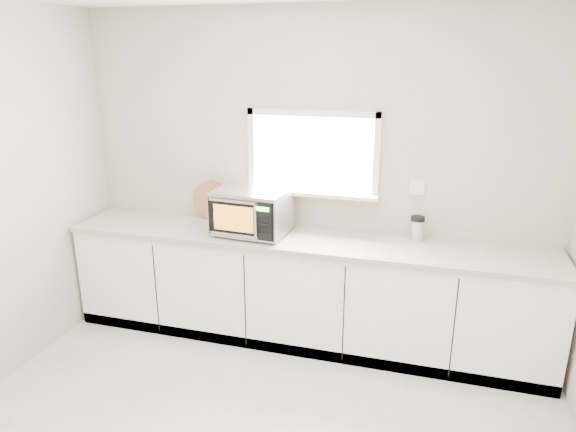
% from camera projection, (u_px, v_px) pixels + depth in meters
% --- Properties ---
extents(back_wall, '(4.00, 0.17, 2.70)m').
position_uv_depth(back_wall, '(313.00, 175.00, 4.27)').
color(back_wall, '#B2A48D').
rests_on(back_wall, ground).
extents(cabinets, '(3.92, 0.60, 0.88)m').
position_uv_depth(cabinets, '(303.00, 291.00, 4.28)').
color(cabinets, white).
rests_on(cabinets, ground).
extents(countertop, '(3.92, 0.64, 0.04)m').
position_uv_depth(countertop, '(303.00, 239.00, 4.13)').
color(countertop, '#B5AA95').
rests_on(countertop, cabinets).
extents(microwave, '(0.60, 0.51, 0.37)m').
position_uv_depth(microwave, '(252.00, 211.00, 4.15)').
color(microwave, black).
rests_on(microwave, countertop).
extents(knife_block, '(0.16, 0.25, 0.34)m').
position_uv_depth(knife_block, '(236.00, 214.00, 4.23)').
color(knife_block, '#482B19').
rests_on(knife_block, countertop).
extents(cutting_board, '(0.34, 0.08, 0.34)m').
position_uv_depth(cutting_board, '(211.00, 200.00, 4.54)').
color(cutting_board, '#AF7343').
rests_on(cutting_board, countertop).
extents(coffee_grinder, '(0.13, 0.13, 0.20)m').
position_uv_depth(coffee_grinder, '(417.00, 228.00, 4.03)').
color(coffee_grinder, '#B7BABE').
rests_on(coffee_grinder, countertop).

